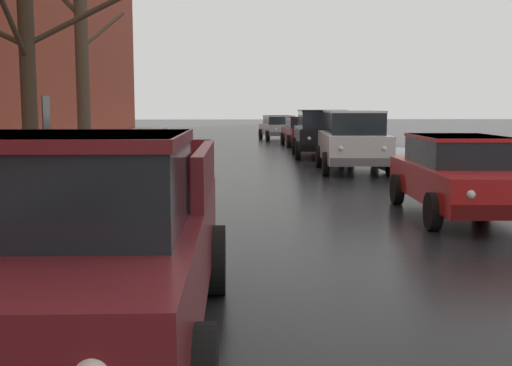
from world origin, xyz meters
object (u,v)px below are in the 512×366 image
(suv_white_parked_kerbside_mid, at_px, (352,138))
(bare_tree_far_down_block, at_px, (81,40))
(pickup_truck_maroon_approaching_near_lane, at_px, (78,245))
(suv_black_parked_far_down_block, at_px, (321,131))
(bare_tree_mid_block, at_px, (29,62))
(sedan_maroon_queued_behind_truck, at_px, (302,131))
(sedan_silver_at_far_intersection, at_px, (279,127))
(sedan_red_parked_kerbside_close, at_px, (461,173))

(suv_white_parked_kerbside_mid, bearing_deg, bare_tree_far_down_block, 176.78)
(pickup_truck_maroon_approaching_near_lane, height_order, suv_black_parked_far_down_block, suv_black_parked_far_down_block)
(bare_tree_mid_block, bearing_deg, sedan_maroon_queued_behind_truck, 64.91)
(pickup_truck_maroon_approaching_near_lane, bearing_deg, suv_white_parked_kerbside_mid, 69.46)
(bare_tree_far_down_block, height_order, sedan_maroon_queued_behind_truck, bare_tree_far_down_block)
(sedan_maroon_queued_behind_truck, bearing_deg, sedan_silver_at_far_intersection, 95.06)
(suv_black_parked_far_down_block, height_order, sedan_silver_at_far_intersection, suv_black_parked_far_down_block)
(sedan_red_parked_kerbside_close, relative_size, sedan_maroon_queued_behind_truck, 1.12)
(suv_black_parked_far_down_block, bearing_deg, sedan_silver_at_far_intersection, 91.33)
(suv_black_parked_far_down_block, bearing_deg, sedan_red_parked_kerbside_close, -89.13)
(bare_tree_far_down_block, distance_m, sedan_red_parked_kerbside_close, 12.18)
(bare_tree_far_down_block, relative_size, suv_white_parked_kerbside_mid, 1.57)
(bare_tree_far_down_block, relative_size, suv_black_parked_far_down_block, 1.53)
(sedan_red_parked_kerbside_close, height_order, sedan_maroon_queued_behind_truck, same)
(bare_tree_far_down_block, bearing_deg, bare_tree_mid_block, -89.49)
(sedan_maroon_queued_behind_truck, bearing_deg, sedan_red_parked_kerbside_close, -90.06)
(pickup_truck_maroon_approaching_near_lane, height_order, sedan_red_parked_kerbside_close, pickup_truck_maroon_approaching_near_lane)
(sedan_red_parked_kerbside_close, bearing_deg, pickup_truck_maroon_approaching_near_lane, -131.84)
(sedan_maroon_queued_behind_truck, xyz_separation_m, sedan_silver_at_far_intersection, (-0.52, 5.93, 0.00))
(suv_white_parked_kerbside_mid, xyz_separation_m, sedan_maroon_queued_behind_truck, (0.23, 12.48, -0.24))
(bare_tree_mid_block, distance_m, bare_tree_far_down_block, 5.70)
(pickup_truck_maroon_approaching_near_lane, relative_size, suv_black_parked_far_down_block, 1.07)
(pickup_truck_maroon_approaching_near_lane, relative_size, sedan_silver_at_far_intersection, 1.22)
(bare_tree_mid_block, xyz_separation_m, sedan_red_parked_kerbside_close, (8.23, -2.75, -2.11))
(bare_tree_far_down_block, bearing_deg, sedan_red_parked_kerbside_close, -45.25)
(bare_tree_far_down_block, xyz_separation_m, suv_black_parked_far_down_block, (8.08, 5.10, -2.92))
(sedan_red_parked_kerbside_close, height_order, suv_white_parked_kerbside_mid, suv_white_parked_kerbside_mid)
(sedan_maroon_queued_behind_truck, height_order, sedan_silver_at_far_intersection, same)
(sedan_red_parked_kerbside_close, bearing_deg, bare_tree_far_down_block, 134.75)
(pickup_truck_maroon_approaching_near_lane, relative_size, sedan_maroon_queued_behind_truck, 1.26)
(suv_black_parked_far_down_block, bearing_deg, sedan_maroon_queued_behind_truck, 88.13)
(bare_tree_mid_block, bearing_deg, pickup_truck_maroon_approaching_near_lane, -72.52)
(suv_black_parked_far_down_block, xyz_separation_m, sedan_maroon_queued_behind_truck, (0.23, 6.93, -0.24))
(sedan_silver_at_far_intersection, bearing_deg, sedan_red_parked_kerbside_close, -88.90)
(pickup_truck_maroon_approaching_near_lane, bearing_deg, bare_tree_mid_block, 107.48)
(pickup_truck_maroon_approaching_near_lane, xyz_separation_m, sedan_red_parked_kerbside_close, (5.45, 6.09, -0.13))
(bare_tree_mid_block, distance_m, sedan_maroon_queued_behind_truck, 19.58)
(bare_tree_far_down_block, xyz_separation_m, sedan_silver_at_far_intersection, (7.78, 17.96, -3.15))
(suv_white_parked_kerbside_mid, xyz_separation_m, suv_black_parked_far_down_block, (0.00, 5.55, 0.00))
(bare_tree_mid_block, height_order, suv_black_parked_far_down_block, bare_tree_mid_block)
(bare_tree_mid_block, bearing_deg, sedan_silver_at_far_intersection, 71.84)
(bare_tree_far_down_block, height_order, sedan_silver_at_far_intersection, bare_tree_far_down_block)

